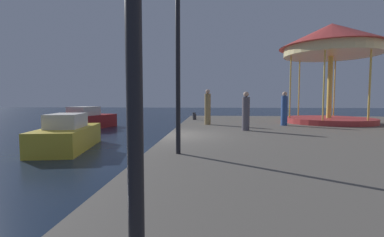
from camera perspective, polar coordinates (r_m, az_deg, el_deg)
The scene contains 11 objects.
ground_plane at distance 10.89m, azimuth -5.22°, elevation -7.59°, with size 120.00×120.00×0.00m, color #162338.
quay_dock at distance 12.28m, azimuth 33.74°, elevation -5.04°, with size 15.59×24.66×0.80m, color #5B564F.
motorboat_yellow at distance 13.08m, azimuth -24.90°, elevation -3.26°, with size 2.57×4.66×1.58m.
motorboat_red at distance 21.82m, azimuth -21.33°, elevation -0.28°, with size 3.14×4.81×1.66m.
carousel at distance 18.18m, azimuth 27.45°, elevation 13.04°, with size 5.87×5.87×5.81m.
lamp_post_mid_promenade at distance 7.10m, azimuth -3.03°, elevation 18.69°, with size 0.36×0.36×4.73m.
bollard_center at distance 20.34m, azimuth 0.44°, elevation 0.72°, with size 0.24×0.24×0.40m, color #2D2D33.
bollard_north at distance 18.38m, azimuth 0.54°, elevation 0.35°, with size 0.24×0.24×0.40m, color #2D2D33.
person_near_carousel at distance 15.20m, azimuth 19.02°, elevation 1.80°, with size 0.34×0.34×1.81m.
person_far_corner at distance 12.27m, azimuth 11.36°, elevation 1.29°, with size 0.34×0.34×1.75m.
person_by_the_water at distance 14.94m, azimuth 3.34°, elevation 2.25°, with size 0.34×0.34×1.96m.
Camera 1 is at (1.72, -10.52, 2.21)m, focal length 25.11 mm.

